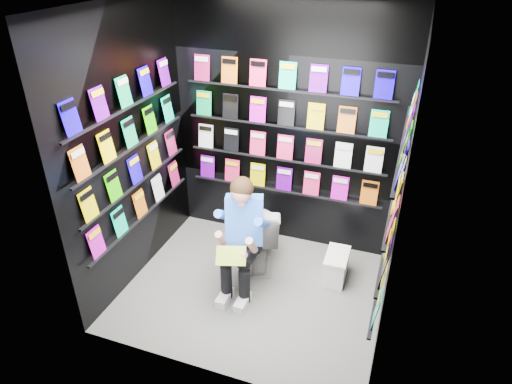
% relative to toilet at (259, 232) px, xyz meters
% --- Properties ---
extents(floor, '(2.40, 2.40, 0.00)m').
position_rel_toilet_xyz_m(floor, '(0.11, -0.47, -0.37)').
color(floor, '#60605E').
rests_on(floor, ground).
extents(ceiling, '(2.40, 2.40, 0.00)m').
position_rel_toilet_xyz_m(ceiling, '(0.11, -0.47, 2.23)').
color(ceiling, white).
rests_on(ceiling, floor).
extents(wall_back, '(2.40, 0.04, 2.60)m').
position_rel_toilet_xyz_m(wall_back, '(0.11, 0.53, 0.93)').
color(wall_back, black).
rests_on(wall_back, floor).
extents(wall_front, '(2.40, 0.04, 2.60)m').
position_rel_toilet_xyz_m(wall_front, '(0.11, -1.47, 0.93)').
color(wall_front, black).
rests_on(wall_front, floor).
extents(wall_left, '(0.04, 2.00, 2.60)m').
position_rel_toilet_xyz_m(wall_left, '(-1.09, -0.47, 0.93)').
color(wall_left, black).
rests_on(wall_left, floor).
extents(wall_right, '(0.04, 2.00, 2.60)m').
position_rel_toilet_xyz_m(wall_right, '(1.31, -0.47, 0.93)').
color(wall_right, black).
rests_on(wall_right, floor).
extents(comics_back, '(2.10, 0.06, 1.37)m').
position_rel_toilet_xyz_m(comics_back, '(0.11, 0.50, 0.94)').
color(comics_back, '#EF2765').
rests_on(comics_back, wall_back).
extents(comics_left, '(0.06, 1.70, 1.37)m').
position_rel_toilet_xyz_m(comics_left, '(-1.06, -0.47, 0.94)').
color(comics_left, '#EF2765').
rests_on(comics_left, wall_left).
extents(comics_right, '(0.06, 1.70, 1.37)m').
position_rel_toilet_xyz_m(comics_right, '(1.28, -0.47, 0.94)').
color(comics_right, '#EF2765').
rests_on(comics_right, wall_right).
extents(toilet, '(0.63, 0.84, 0.73)m').
position_rel_toilet_xyz_m(toilet, '(0.00, 0.00, 0.00)').
color(toilet, white).
rests_on(toilet, floor).
extents(longbox, '(0.21, 0.36, 0.27)m').
position_rel_toilet_xyz_m(longbox, '(0.82, -0.02, -0.23)').
color(longbox, silver).
rests_on(longbox, floor).
extents(longbox_lid, '(0.22, 0.38, 0.03)m').
position_rel_toilet_xyz_m(longbox_lid, '(0.82, -0.02, -0.08)').
color(longbox_lid, silver).
rests_on(longbox_lid, longbox).
extents(reader, '(0.66, 0.80, 1.26)m').
position_rel_toilet_xyz_m(reader, '(0.00, -0.38, 0.37)').
color(reader, blue).
rests_on(reader, toilet).
extents(held_comic, '(0.30, 0.23, 0.11)m').
position_rel_toilet_xyz_m(held_comic, '(0.00, -0.73, 0.21)').
color(held_comic, '#23961F').
rests_on(held_comic, reader).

